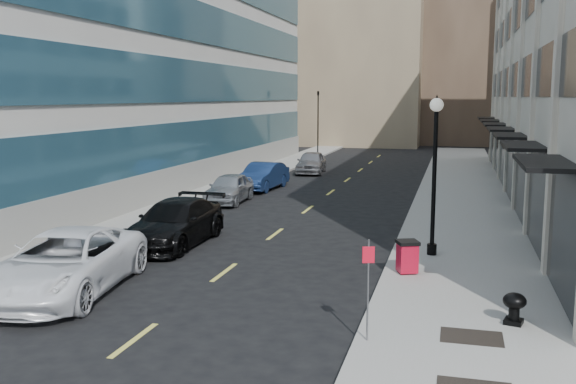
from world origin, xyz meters
The scene contains 20 objects.
ground centered at (0.00, 0.00, 0.00)m, with size 160.00×160.00×0.00m, color black.
sidewalk_right centered at (7.50, 20.00, 0.07)m, with size 5.00×80.00×0.15m, color gray.
sidewalk_left centered at (-6.50, 20.00, 0.07)m, with size 3.00×80.00×0.15m, color gray.
building_left centered at (-15.95, 27.00, 9.99)m, with size 16.14×46.00×20.00m.
skyline_tan_near centered at (-4.00, 68.00, 14.00)m, with size 14.00×18.00×28.00m, color #958261.
skyline_brown centered at (8.00, 72.00, 17.00)m, with size 12.00×16.00×34.00m, color brown.
skyline_tan_far centered at (-14.00, 78.00, 11.00)m, with size 12.00×14.00×22.00m, color #958261.
skyline_stone centered at (18.00, 66.00, 10.00)m, with size 10.00×14.00×20.00m, color beige.
grate_far centered at (7.60, 3.80, 0.15)m, with size 1.40×1.00×0.01m, color black.
road_centerline centered at (0.00, 17.00, 0.01)m, with size 0.15×68.20×0.01m.
traffic_signal centered at (-5.50, 48.00, 5.72)m, with size 0.66×0.66×6.98m.
car_white_van centered at (-3.64, 4.77, 0.89)m, with size 2.96×6.42×1.78m, color white.
car_black_pickup centered at (-3.20, 11.25, 0.85)m, with size 2.37×5.83×1.69m, color black.
car_silver_sedan centered at (-4.54, 21.00, 0.78)m, with size 1.84×4.58×1.56m, color #989CA0.
car_blue_sedan centered at (-4.23, 26.11, 0.81)m, with size 1.72×4.94×1.63m, color navy.
car_grey_sedan centered at (-3.20, 35.00, 0.81)m, with size 1.92×4.77×1.62m, color slate.
trash_bin centered at (5.74, 8.90, 0.71)m, with size 0.83×0.83×1.04m.
lamppost centered at (6.40, 11.52, 3.40)m, with size 0.46×0.46×5.54m.
sign_post centered at (5.30, 2.99, 1.66)m, with size 0.27×0.12×2.33m.
urn_planter centered at (8.60, 4.96, 0.62)m, with size 0.56×0.56×0.77m.
Camera 1 is at (7.10, -10.87, 5.62)m, focal length 40.00 mm.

